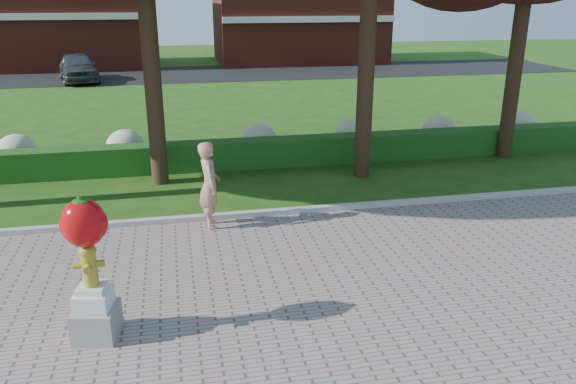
% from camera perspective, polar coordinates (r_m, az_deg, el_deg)
% --- Properties ---
extents(ground, '(100.00, 100.00, 0.00)m').
position_cam_1_polar(ground, '(10.07, -1.53, -8.91)').
color(ground, '#214912').
rests_on(ground, ground).
extents(curb, '(40.00, 0.18, 0.15)m').
position_cam_1_polar(curb, '(12.74, -3.92, -2.31)').
color(curb, '#ADADA5').
rests_on(curb, ground).
extents(lawn_hedge, '(24.00, 0.70, 0.80)m').
position_cam_1_polar(lawn_hedge, '(16.41, -5.88, 3.83)').
color(lawn_hedge, '#174A15').
rests_on(lawn_hedge, ground).
extents(hydrangea_row, '(20.10, 1.10, 0.99)m').
position_cam_1_polar(hydrangea_row, '(17.39, -4.37, 5.28)').
color(hydrangea_row, '#B8BB8F').
rests_on(hydrangea_row, ground).
extents(street, '(50.00, 8.00, 0.02)m').
position_cam_1_polar(street, '(37.08, -9.37, 11.77)').
color(street, black).
rests_on(street, ground).
extents(building_left, '(14.00, 8.00, 7.00)m').
position_cam_1_polar(building_left, '(43.59, -23.83, 16.17)').
color(building_left, maroon).
rests_on(building_left, ground).
extents(building_right, '(12.00, 8.00, 6.40)m').
position_cam_1_polar(building_right, '(43.81, 0.98, 17.34)').
color(building_right, maroon).
rests_on(building_right, ground).
extents(hydrant_sculpture, '(0.70, 0.70, 2.20)m').
position_cam_1_polar(hydrant_sculpture, '(8.39, -19.55, -6.99)').
color(hydrant_sculpture, gray).
rests_on(hydrant_sculpture, walkway).
extents(woman, '(0.49, 0.71, 1.88)m').
position_cam_1_polar(woman, '(11.97, -7.98, 0.71)').
color(woman, tan).
rests_on(woman, walkway).
extents(parked_car, '(2.96, 5.13, 1.64)m').
position_cam_1_polar(parked_car, '(35.29, -20.55, 11.81)').
color(parked_car, '#3E4046').
rests_on(parked_car, street).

